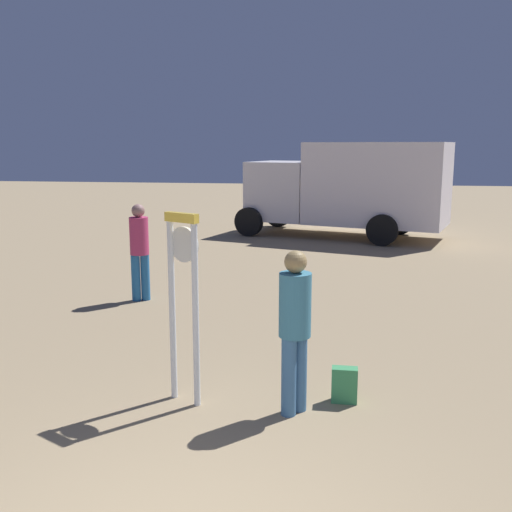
{
  "coord_description": "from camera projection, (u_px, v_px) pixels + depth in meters",
  "views": [
    {
      "loc": [
        1.03,
        -3.13,
        2.83
      ],
      "look_at": [
        -0.28,
        5.33,
        1.2
      ],
      "focal_mm": 41.05,
      "sensor_mm": 36.0,
      "label": 1
    }
  ],
  "objects": [
    {
      "name": "person_distant",
      "position": [
        139.0,
        247.0,
        10.65
      ],
      "size": [
        0.34,
        0.34,
        1.78
      ],
      "color": "#2669A6",
      "rests_on": "ground_plane"
    },
    {
      "name": "person_near_clock",
      "position": [
        295.0,
        324.0,
        6.11
      ],
      "size": [
        0.34,
        0.34,
        1.77
      ],
      "color": "teal",
      "rests_on": "ground_plane"
    },
    {
      "name": "box_truck_near",
      "position": [
        352.0,
        186.0,
        17.99
      ],
      "size": [
        6.68,
        4.14,
        2.91
      ],
      "color": "white",
      "rests_on": "ground_plane"
    },
    {
      "name": "standing_clock",
      "position": [
        184.0,
        289.0,
        6.33
      ],
      "size": [
        0.42,
        0.27,
        2.12
      ],
      "color": "white",
      "rests_on": "ground_plane"
    },
    {
      "name": "backpack",
      "position": [
        344.0,
        385.0,
        6.51
      ],
      "size": [
        0.29,
        0.19,
        0.4
      ],
      "color": "#3B8D54",
      "rests_on": "ground_plane"
    }
  ]
}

